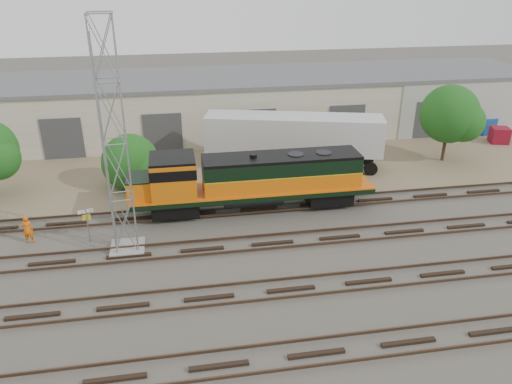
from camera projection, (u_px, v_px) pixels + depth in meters
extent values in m
plane|color=#47423A|center=(278.00, 258.00, 27.10)|extent=(140.00, 140.00, 0.00)
cube|color=#726047|center=(239.00, 161.00, 40.54)|extent=(80.00, 16.00, 0.02)
cube|color=black|center=(317.00, 354.00, 20.35)|extent=(80.00, 2.40, 0.14)
cube|color=#4C3828|center=(322.00, 364.00, 19.62)|extent=(80.00, 0.08, 0.14)
cube|color=#4C3828|center=(312.00, 339.00, 20.96)|extent=(80.00, 0.08, 0.14)
cube|color=black|center=(291.00, 289.00, 24.38)|extent=(80.00, 2.40, 0.14)
cube|color=#4C3828|center=(295.00, 296.00, 23.65)|extent=(80.00, 0.08, 0.14)
cube|color=#4C3828|center=(287.00, 278.00, 24.99)|extent=(80.00, 0.08, 0.14)
cube|color=black|center=(273.00, 243.00, 28.41)|extent=(80.00, 2.40, 0.14)
cube|color=#4C3828|center=(275.00, 248.00, 27.68)|extent=(80.00, 0.08, 0.14)
cube|color=#4C3828|center=(270.00, 235.00, 29.03)|extent=(80.00, 0.08, 0.14)
cube|color=black|center=(259.00, 209.00, 32.45)|extent=(80.00, 2.40, 0.14)
cube|color=#4C3828|center=(261.00, 212.00, 31.72)|extent=(80.00, 0.08, 0.14)
cube|color=#4C3828|center=(257.00, 202.00, 33.06)|extent=(80.00, 0.08, 0.14)
cube|color=beige|center=(227.00, 106.00, 46.67)|extent=(58.00, 10.00, 5.00)
cube|color=#59595B|center=(226.00, 77.00, 45.57)|extent=(58.40, 10.40, 0.30)
cube|color=#999993|center=(473.00, 109.00, 45.55)|extent=(14.00, 0.10, 5.00)
cube|color=#333335|center=(63.00, 139.00, 40.30)|extent=(3.20, 0.12, 3.40)
cube|color=#333335|center=(163.00, 134.00, 41.54)|extent=(3.20, 0.12, 3.40)
cube|color=#333335|center=(257.00, 129.00, 42.78)|extent=(3.20, 0.12, 3.40)
cube|color=#333335|center=(347.00, 124.00, 44.01)|extent=(3.20, 0.12, 3.40)
cube|color=#333335|center=(431.00, 120.00, 45.25)|extent=(3.20, 0.12, 3.40)
cube|color=black|center=(175.00, 206.00, 31.35)|extent=(2.90, 2.17, 0.91)
cube|color=black|center=(328.00, 194.00, 32.88)|extent=(2.90, 2.17, 0.91)
cube|color=black|center=(253.00, 191.00, 31.86)|extent=(15.39, 2.72, 0.32)
cylinder|color=black|center=(253.00, 199.00, 32.10)|extent=(3.80, 1.00, 1.00)
cube|color=#D05F09|center=(281.00, 179.00, 31.85)|extent=(9.96, 2.35, 1.09)
cube|color=black|center=(282.00, 165.00, 31.44)|extent=(9.96, 2.35, 0.91)
cube|color=black|center=(282.00, 157.00, 31.21)|extent=(9.96, 2.35, 0.18)
cube|color=#D05F09|center=(173.00, 177.00, 30.54)|extent=(2.72, 2.72, 2.35)
cube|color=black|center=(172.00, 158.00, 30.02)|extent=(2.72, 2.72, 0.14)
cube|color=#D05F09|center=(139.00, 188.00, 30.44)|extent=(1.45, 2.17, 1.27)
cube|color=gray|center=(128.00, 248.00, 27.92)|extent=(1.85, 1.85, 0.20)
cylinder|color=gray|center=(104.00, 138.00, 25.73)|extent=(0.09, 0.09, 12.35)
cylinder|color=gray|center=(127.00, 137.00, 25.91)|extent=(0.09, 0.09, 12.35)
cylinder|color=gray|center=(102.00, 145.00, 24.72)|extent=(0.09, 0.09, 12.35)
cylinder|color=gray|center=(125.00, 144.00, 24.89)|extent=(0.09, 0.09, 12.35)
cylinder|color=gray|center=(88.00, 225.00, 28.33)|extent=(0.07, 0.07, 2.08)
cube|color=white|center=(86.00, 211.00, 27.96)|extent=(0.82, 0.31, 0.21)
cube|color=yellow|center=(87.00, 217.00, 28.12)|extent=(0.41, 0.17, 0.33)
imported|color=orange|center=(28.00, 229.00, 28.31)|extent=(0.64, 0.44, 1.69)
cube|color=silver|center=(294.00, 134.00, 38.15)|extent=(13.68, 6.10, 2.79)
cube|color=black|center=(361.00, 163.00, 38.63)|extent=(3.07, 3.14, 1.03)
cube|color=black|center=(225.00, 162.00, 38.51)|extent=(0.16, 0.16, 1.34)
cube|color=black|center=(229.00, 152.00, 40.39)|extent=(0.16, 0.16, 1.34)
cube|color=navy|center=(484.00, 126.00, 46.83)|extent=(1.93, 1.86, 1.50)
cube|color=maroon|center=(499.00, 135.00, 44.35)|extent=(1.82, 1.75, 1.40)
cylinder|color=#382619|center=(133.00, 183.00, 35.95)|extent=(0.28, 0.28, 0.37)
sphere|color=#174413|center=(130.00, 162.00, 35.28)|extent=(4.05, 4.05, 4.05)
sphere|color=#174413|center=(142.00, 170.00, 35.03)|extent=(2.83, 2.83, 2.83)
cylinder|color=#382619|center=(444.00, 147.00, 40.15)|extent=(0.26, 0.26, 2.28)
sphere|color=#174413|center=(450.00, 114.00, 39.01)|extent=(4.56, 4.56, 4.56)
sphere|color=#174413|center=(464.00, 122.00, 38.73)|extent=(3.19, 3.19, 3.19)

